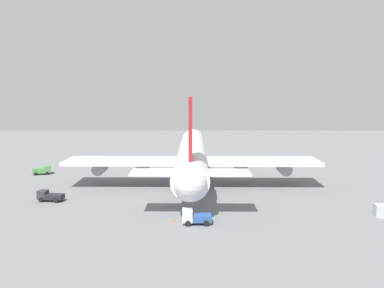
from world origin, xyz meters
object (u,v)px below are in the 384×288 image
at_px(fuel_truck, 50,196).
at_px(cargo_container_fore, 382,211).
at_px(cargo_airplane, 192,156).
at_px(safety_cone_nose, 182,160).
at_px(safety_cone_tail, 173,220).
at_px(cargo_loader, 195,217).
at_px(pushback_tractor, 42,170).

xyz_separation_m(fuel_truck, cargo_container_fore, (-8.80, -59.48, -0.03)).
bearing_deg(cargo_container_fore, cargo_airplane, 52.98).
distance_m(safety_cone_nose, safety_cone_tail, 55.44).
relative_size(cargo_airplane, safety_cone_tail, 106.09).
relative_size(cargo_airplane, safety_cone_nose, 79.52).
xyz_separation_m(cargo_container_fore, safety_cone_tail, (-3.16, 35.04, -0.71)).
xyz_separation_m(cargo_loader, safety_cone_tail, (1.10, 3.48, -0.85)).
distance_m(cargo_airplane, pushback_tractor, 39.53).
height_order(fuel_truck, pushback_tractor, pushback_tractor).
bearing_deg(pushback_tractor, cargo_airplane, -104.02).
bearing_deg(safety_cone_tail, safety_cone_nose, 0.64).
distance_m(cargo_loader, pushback_tractor, 54.40).
height_order(cargo_container_fore, safety_cone_nose, cargo_container_fore).
xyz_separation_m(pushback_tractor, safety_cone_tail, (-37.04, -35.31, -0.78)).
distance_m(cargo_airplane, cargo_loader, 29.13).
bearing_deg(cargo_container_fore, safety_cone_nose, 34.30).
height_order(cargo_container_fore, safety_cone_tail, cargo_container_fore).
bearing_deg(cargo_loader, safety_cone_nose, 4.15).
distance_m(fuel_truck, safety_cone_tail, 27.22).
relative_size(fuel_truck, cargo_loader, 1.09).
distance_m(cargo_container_fore, safety_cone_nose, 63.29).
xyz_separation_m(cargo_airplane, cargo_loader, (-28.65, -0.78, -5.23)).
xyz_separation_m(safety_cone_nose, safety_cone_tail, (-55.44, -0.62, -0.10)).
xyz_separation_m(cargo_airplane, safety_cone_nose, (27.89, 3.33, -5.98)).
relative_size(cargo_loader, pushback_tractor, 0.97).
bearing_deg(cargo_airplane, pushback_tractor, 75.98).
relative_size(cargo_container_fore, safety_cone_nose, 3.52).
relative_size(cargo_airplane, cargo_loader, 13.20).
xyz_separation_m(fuel_truck, safety_cone_tail, (-11.96, -24.44, -0.73)).
bearing_deg(pushback_tractor, cargo_container_fore, -115.72).
distance_m(cargo_loader, safety_cone_nose, 56.69).
bearing_deg(cargo_container_fore, fuel_truck, 81.59).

